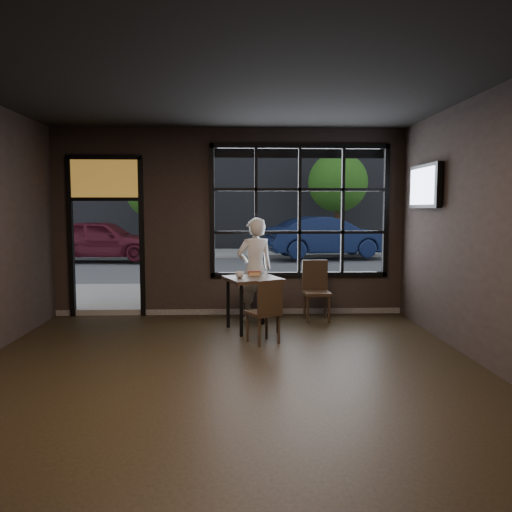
{
  "coord_description": "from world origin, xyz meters",
  "views": [
    {
      "loc": [
        0.12,
        -5.07,
        1.85
      ],
      "look_at": [
        0.4,
        2.2,
        1.15
      ],
      "focal_mm": 35.0,
      "sensor_mm": 36.0,
      "label": 1
    }
  ],
  "objects_px": {
    "man": "(255,269)",
    "navy_car": "(327,237)",
    "cafe_table": "(253,304)",
    "chair_near": "(263,311)"
  },
  "relations": [
    {
      "from": "man",
      "to": "navy_car",
      "type": "height_order",
      "value": "man"
    },
    {
      "from": "cafe_table",
      "to": "navy_car",
      "type": "distance_m",
      "value": 10.8
    },
    {
      "from": "cafe_table",
      "to": "chair_near",
      "type": "relative_size",
      "value": 0.91
    },
    {
      "from": "chair_near",
      "to": "man",
      "type": "bearing_deg",
      "value": -116.85
    },
    {
      "from": "cafe_table",
      "to": "chair_near",
      "type": "distance_m",
      "value": 0.73
    },
    {
      "from": "man",
      "to": "navy_car",
      "type": "xyz_separation_m",
      "value": [
        2.95,
        9.64,
        -0.02
      ]
    },
    {
      "from": "chair_near",
      "to": "navy_car",
      "type": "relative_size",
      "value": 0.2
    },
    {
      "from": "man",
      "to": "navy_car",
      "type": "bearing_deg",
      "value": -125.68
    },
    {
      "from": "cafe_table",
      "to": "man",
      "type": "bearing_deg",
      "value": 65.45
    },
    {
      "from": "cafe_table",
      "to": "man",
      "type": "distance_m",
      "value": 0.85
    }
  ]
}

